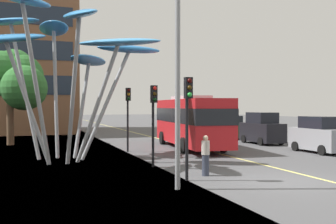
{
  "coord_description": "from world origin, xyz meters",
  "views": [
    {
      "loc": [
        -9.13,
        -12.4,
        2.83
      ],
      "look_at": [
        -1.45,
        9.18,
        2.5
      ],
      "focal_mm": 41.79,
      "sensor_mm": 36.0,
      "label": 1
    }
  ],
  "objects_px": {
    "street_lamp": "(187,54)",
    "traffic_light_kerb_far": "(154,108)",
    "red_bus": "(191,120)",
    "leaf_sculpture": "(63,42)",
    "car_side_street": "(228,127)",
    "car_parked_far": "(262,129)",
    "traffic_light_kerb_near": "(188,106)",
    "pedestrian": "(206,155)",
    "traffic_light_island_mid": "(128,106)",
    "car_parked_mid": "(320,136)"
  },
  "relations": [
    {
      "from": "pedestrian",
      "to": "traffic_light_kerb_near",
      "type": "bearing_deg",
      "value": -143.68
    },
    {
      "from": "leaf_sculpture",
      "to": "car_side_street",
      "type": "xyz_separation_m",
      "value": [
        15.03,
        10.12,
        -5.2
      ]
    },
    {
      "from": "leaf_sculpture",
      "to": "pedestrian",
      "type": "height_order",
      "value": "leaf_sculpture"
    },
    {
      "from": "traffic_light_kerb_near",
      "to": "street_lamp",
      "type": "distance_m",
      "value": 2.24
    },
    {
      "from": "leaf_sculpture",
      "to": "car_side_street",
      "type": "distance_m",
      "value": 18.85
    },
    {
      "from": "leaf_sculpture",
      "to": "traffic_light_island_mid",
      "type": "xyz_separation_m",
      "value": [
        4.11,
        2.84,
        -3.28
      ]
    },
    {
      "from": "leaf_sculpture",
      "to": "traffic_light_kerb_near",
      "type": "relative_size",
      "value": 2.67
    },
    {
      "from": "traffic_light_kerb_far",
      "to": "street_lamp",
      "type": "height_order",
      "value": "street_lamp"
    },
    {
      "from": "traffic_light_kerb_far",
      "to": "car_side_street",
      "type": "height_order",
      "value": "traffic_light_kerb_far"
    },
    {
      "from": "red_bus",
      "to": "car_side_street",
      "type": "relative_size",
      "value": 2.35
    },
    {
      "from": "traffic_light_kerb_near",
      "to": "street_lamp",
      "type": "relative_size",
      "value": 0.54
    },
    {
      "from": "street_lamp",
      "to": "leaf_sculpture",
      "type": "bearing_deg",
      "value": 112.12
    },
    {
      "from": "traffic_light_kerb_near",
      "to": "traffic_light_kerb_far",
      "type": "distance_m",
      "value": 3.63
    },
    {
      "from": "red_bus",
      "to": "street_lamp",
      "type": "distance_m",
      "value": 13.33
    },
    {
      "from": "red_bus",
      "to": "traffic_light_kerb_near",
      "type": "distance_m",
      "value": 11.74
    },
    {
      "from": "traffic_light_island_mid",
      "to": "pedestrian",
      "type": "height_order",
      "value": "traffic_light_island_mid"
    },
    {
      "from": "red_bus",
      "to": "car_parked_mid",
      "type": "bearing_deg",
      "value": -37.45
    },
    {
      "from": "street_lamp",
      "to": "car_side_street",
      "type": "bearing_deg",
      "value": 57.99
    },
    {
      "from": "red_bus",
      "to": "leaf_sculpture",
      "type": "distance_m",
      "value": 10.24
    },
    {
      "from": "traffic_light_kerb_far",
      "to": "leaf_sculpture",
      "type": "bearing_deg",
      "value": 136.4
    },
    {
      "from": "traffic_light_island_mid",
      "to": "car_parked_mid",
      "type": "distance_m",
      "value": 11.96
    },
    {
      "from": "red_bus",
      "to": "car_parked_far",
      "type": "distance_m",
      "value": 6.43
    },
    {
      "from": "pedestrian",
      "to": "traffic_light_kerb_far",
      "type": "bearing_deg",
      "value": 115.54
    },
    {
      "from": "traffic_light_island_mid",
      "to": "car_parked_far",
      "type": "distance_m",
      "value": 11.09
    },
    {
      "from": "pedestrian",
      "to": "red_bus",
      "type": "bearing_deg",
      "value": 70.38
    },
    {
      "from": "car_parked_mid",
      "to": "car_parked_far",
      "type": "height_order",
      "value": "car_parked_far"
    },
    {
      "from": "car_side_street",
      "to": "pedestrian",
      "type": "relative_size",
      "value": 2.62
    },
    {
      "from": "street_lamp",
      "to": "traffic_light_kerb_far",
      "type": "bearing_deg",
      "value": 86.15
    },
    {
      "from": "traffic_light_kerb_far",
      "to": "car_parked_far",
      "type": "distance_m",
      "value": 13.93
    },
    {
      "from": "leaf_sculpture",
      "to": "traffic_light_island_mid",
      "type": "bearing_deg",
      "value": 34.64
    },
    {
      "from": "red_bus",
      "to": "pedestrian",
      "type": "relative_size",
      "value": 6.15
    },
    {
      "from": "red_bus",
      "to": "traffic_light_island_mid",
      "type": "height_order",
      "value": "traffic_light_island_mid"
    },
    {
      "from": "traffic_light_kerb_near",
      "to": "car_parked_far",
      "type": "relative_size",
      "value": 1.03
    },
    {
      "from": "red_bus",
      "to": "street_lamp",
      "type": "relative_size",
      "value": 1.41
    },
    {
      "from": "leaf_sculpture",
      "to": "traffic_light_island_mid",
      "type": "relative_size",
      "value": 2.63
    },
    {
      "from": "leaf_sculpture",
      "to": "traffic_light_kerb_far",
      "type": "bearing_deg",
      "value": -43.6
    },
    {
      "from": "red_bus",
      "to": "pedestrian",
      "type": "distance_m",
      "value": 10.59
    },
    {
      "from": "traffic_light_kerb_far",
      "to": "car_parked_mid",
      "type": "distance_m",
      "value": 11.69
    },
    {
      "from": "traffic_light_kerb_far",
      "to": "pedestrian",
      "type": "height_order",
      "value": "traffic_light_kerb_far"
    },
    {
      "from": "traffic_light_island_mid",
      "to": "red_bus",
      "type": "bearing_deg",
      "value": 8.88
    },
    {
      "from": "traffic_light_kerb_far",
      "to": "car_parked_far",
      "type": "bearing_deg",
      "value": 36.16
    },
    {
      "from": "red_bus",
      "to": "street_lamp",
      "type": "bearing_deg",
      "value": -113.46
    },
    {
      "from": "leaf_sculpture",
      "to": "pedestrian",
      "type": "bearing_deg",
      "value": -51.37
    },
    {
      "from": "car_parked_far",
      "to": "car_side_street",
      "type": "height_order",
      "value": "car_parked_far"
    },
    {
      "from": "car_side_street",
      "to": "street_lamp",
      "type": "height_order",
      "value": "street_lamp"
    },
    {
      "from": "red_bus",
      "to": "car_side_street",
      "type": "distance_m",
      "value": 9.23
    },
    {
      "from": "car_side_street",
      "to": "pedestrian",
      "type": "xyz_separation_m",
      "value": [
        -9.94,
        -16.49,
        -0.12
      ]
    },
    {
      "from": "leaf_sculpture",
      "to": "traffic_light_kerb_far",
      "type": "relative_size",
      "value": 2.75
    },
    {
      "from": "red_bus",
      "to": "leaf_sculpture",
      "type": "bearing_deg",
      "value": -157.67
    },
    {
      "from": "car_parked_far",
      "to": "pedestrian",
      "type": "xyz_separation_m",
      "value": [
        -9.83,
        -10.96,
        -0.28
      ]
    }
  ]
}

